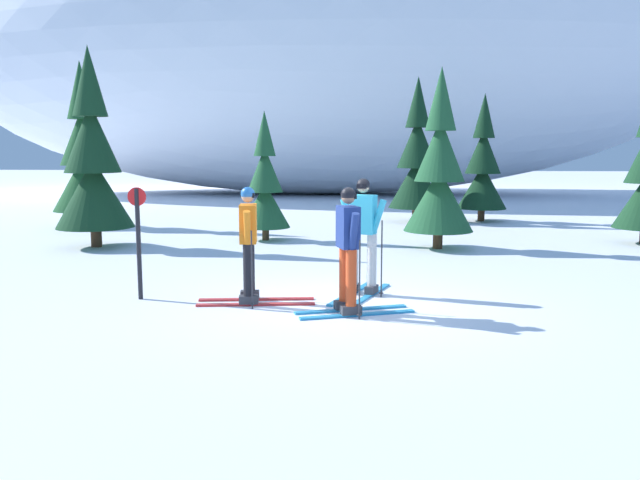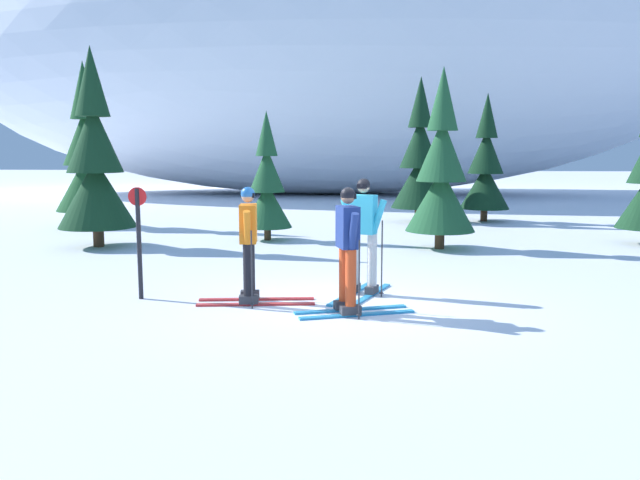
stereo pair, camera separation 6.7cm
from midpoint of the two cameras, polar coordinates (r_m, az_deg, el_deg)
The scene contains 12 objects.
ground_plane at distance 9.56m, azimuth 2.68°, elevation -5.73°, with size 120.00×120.00×0.00m, color white.
skier_cyan_jacket at distance 10.08m, azimuth 4.00°, elevation 0.48°, with size 0.98×1.80×1.83m.
skier_navy_jacket at distance 8.87m, azimuth 2.72°, elevation -0.78°, with size 1.69×0.93×1.76m.
skier_orange_jacket at distance 9.55m, azimuth -6.08°, elevation -0.26°, with size 1.78×0.80×1.73m.
pine_tree_far_left at distance 20.13m, azimuth -19.81°, elevation 6.80°, with size 1.85×1.85×4.80m.
pine_tree_left at distance 15.86m, azimuth -19.14°, elevation 6.34°, with size 1.78×1.78×4.61m.
pine_tree_center_left at distance 16.18m, azimuth -4.58°, elevation 4.72°, with size 1.24×1.24×3.22m.
pine_tree_center at distance 20.43m, azimuth 8.88°, elevation 6.83°, with size 1.73×1.73×4.49m.
pine_tree_center_right at distance 14.96m, azimuth 10.79°, elevation 5.76°, with size 1.59×1.59×4.11m.
pine_tree_right at distance 21.07m, azimuth 14.50°, elevation 6.15°, with size 1.55×1.55×4.01m.
snow_ridge_background at distance 33.56m, azimuth 0.44°, elevation 16.58°, with size 38.93×14.68×14.52m, color white.
trail_marker_post at distance 10.12m, azimuth -15.53°, elevation 0.28°, with size 0.28×0.07×1.71m.
Camera 2 is at (0.32, -9.28, 2.27)m, focal length 36.22 mm.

